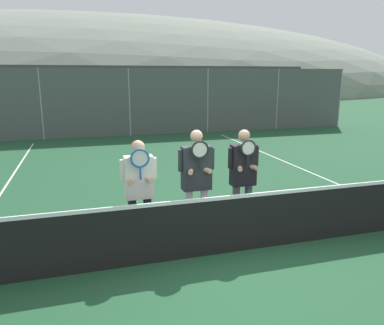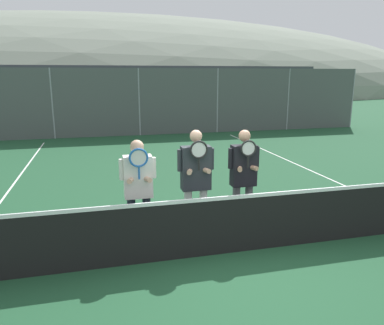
% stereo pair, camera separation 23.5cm
% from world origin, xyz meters
% --- Properties ---
extents(ground_plane, '(120.00, 120.00, 0.00)m').
position_xyz_m(ground_plane, '(0.00, 0.00, 0.00)').
color(ground_plane, '#1E4C2D').
extents(hill_distant, '(116.20, 64.56, 22.59)m').
position_xyz_m(hill_distant, '(0.00, 58.82, 0.00)').
color(hill_distant, gray).
rests_on(hill_distant, ground_plane).
extents(clubhouse_building, '(22.80, 5.50, 3.20)m').
position_xyz_m(clubhouse_building, '(0.26, 19.56, 1.62)').
color(clubhouse_building, beige).
rests_on(clubhouse_building, ground_plane).
extents(fence_back, '(22.21, 0.06, 2.99)m').
position_xyz_m(fence_back, '(0.00, 11.97, 1.49)').
color(fence_back, gray).
rests_on(fence_back, ground_plane).
extents(tennis_net, '(10.83, 0.09, 1.04)m').
position_xyz_m(tennis_net, '(0.00, 0.00, 0.48)').
color(tennis_net, gray).
rests_on(tennis_net, ground_plane).
extents(court_line_right_sideline, '(0.05, 16.00, 0.01)m').
position_xyz_m(court_line_right_sideline, '(4.03, 3.00, 0.00)').
color(court_line_right_sideline, white).
rests_on(court_line_right_sideline, ground_plane).
extents(player_leftmost, '(0.57, 0.34, 1.75)m').
position_xyz_m(player_leftmost, '(-1.32, 0.57, 1.03)').
color(player_leftmost, '#232838').
rests_on(player_leftmost, ground_plane).
extents(player_center_left, '(0.60, 0.34, 1.87)m').
position_xyz_m(player_center_left, '(-0.39, 0.56, 1.10)').
color(player_center_left, white).
rests_on(player_center_left, ground_plane).
extents(player_center_right, '(0.55, 0.34, 1.83)m').
position_xyz_m(player_center_right, '(0.46, 0.63, 1.06)').
color(player_center_right, '#56565B').
rests_on(player_center_right, ground_plane).
extents(car_left_of_center, '(4.76, 2.08, 1.67)m').
position_xyz_m(car_left_of_center, '(-1.07, 14.89, 0.86)').
color(car_left_of_center, silver).
rests_on(car_left_of_center, ground_plane).
extents(car_center, '(4.60, 2.09, 1.71)m').
position_xyz_m(car_center, '(4.05, 15.33, 0.88)').
color(car_center, slate).
rests_on(car_center, ground_plane).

